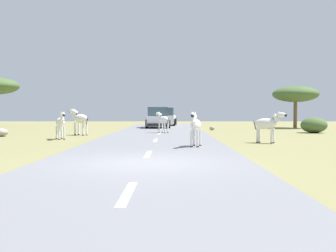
# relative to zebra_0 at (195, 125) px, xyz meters

# --- Properties ---
(ground_plane) EXTENTS (90.00, 90.00, 0.00)m
(ground_plane) POSITION_rel_zebra_0_xyz_m (-1.61, -4.75, -0.89)
(ground_plane) COLOR olive
(road) EXTENTS (6.00, 64.00, 0.05)m
(road) POSITION_rel_zebra_0_xyz_m (-1.70, -4.75, -0.86)
(road) COLOR slate
(road) RESTS_ON ground_plane
(lane_markings) EXTENTS (0.16, 56.00, 0.01)m
(lane_markings) POSITION_rel_zebra_0_xyz_m (-1.70, -5.75, -0.83)
(lane_markings) COLOR silver
(lane_markings) RESTS_ON road
(zebra_0) EXTENTS (0.58, 1.47, 1.40)m
(zebra_0) POSITION_rel_zebra_0_xyz_m (0.00, 0.00, 0.00)
(zebra_0) COLOR silver
(zebra_0) RESTS_ON road
(zebra_1) EXTENTS (1.38, 1.02, 1.45)m
(zebra_1) POSITION_rel_zebra_0_xyz_m (3.39, 2.35, -0.02)
(zebra_1) COLOR silver
(zebra_1) RESTS_ON ground_plane
(zebra_2) EXTENTS (1.03, 1.29, 1.39)m
(zebra_2) POSITION_rel_zebra_0_xyz_m (-1.48, 9.89, -0.01)
(zebra_2) COLOR silver
(zebra_2) RESTS_ON road
(zebra_3) EXTENTS (1.50, 1.23, 1.63)m
(zebra_3) POSITION_rel_zebra_0_xyz_m (-6.45, 8.14, 0.08)
(zebra_3) COLOR silver
(zebra_3) RESTS_ON ground_plane
(zebra_4) EXTENTS (0.90, 1.42, 1.44)m
(zebra_4) POSITION_rel_zebra_0_xyz_m (-6.60, 4.60, -0.03)
(zebra_4) COLOR silver
(zebra_4) RESTS_ON ground_plane
(car_0) EXTENTS (2.20, 4.43, 1.74)m
(car_0) POSITION_rel_zebra_0_xyz_m (-1.48, 23.28, -0.04)
(car_0) COLOR white
(car_0) RESTS_ON road
(car_1) EXTENTS (2.20, 4.43, 1.74)m
(car_1) POSITION_rel_zebra_0_xyz_m (-2.11, 17.75, -0.04)
(car_1) COLOR silver
(car_1) RESTS_ON road
(tree_0) EXTENTS (3.86, 3.86, 3.57)m
(tree_0) POSITION_rel_zebra_0_xyz_m (9.65, 18.11, 1.99)
(tree_0) COLOR brown
(tree_0) RESTS_ON ground_plane
(bush_0) EXTENTS (1.73, 1.56, 1.04)m
(bush_0) POSITION_rel_zebra_0_xyz_m (8.54, 10.70, -0.37)
(bush_0) COLOR #425B2D
(bush_0) RESTS_ON ground_plane
(rock_1) EXTENTS (0.86, 0.82, 0.47)m
(rock_1) POSITION_rel_zebra_0_xyz_m (-10.71, 6.89, -0.65)
(rock_1) COLOR gray
(rock_1) RESTS_ON ground_plane
(rock_2) EXTENTS (0.39, 0.29, 0.30)m
(rock_2) POSITION_rel_zebra_0_xyz_m (2.17, 14.42, -0.73)
(rock_2) COLOR gray
(rock_2) RESTS_ON ground_plane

